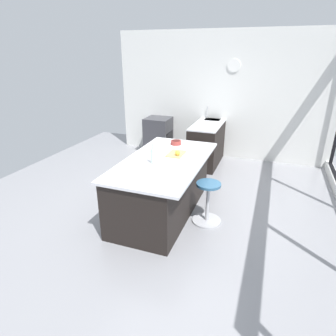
# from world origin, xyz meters

# --- Properties ---
(ground_plane) EXTENTS (7.70, 7.70, 0.00)m
(ground_plane) POSITION_xyz_m (0.00, 0.00, 0.00)
(ground_plane) COLOR gray
(interior_partition_left) EXTENTS (0.15, 5.02, 2.88)m
(interior_partition_left) POSITION_xyz_m (-2.96, 0.00, 1.44)
(interior_partition_left) COLOR silver
(interior_partition_left) RESTS_ON ground_plane
(sink_cabinet) EXTENTS (1.94, 0.60, 1.21)m
(sink_cabinet) POSITION_xyz_m (-2.62, -0.12, 0.47)
(sink_cabinet) COLOR black
(sink_cabinet) RESTS_ON ground_plane
(oven_range) EXTENTS (0.60, 0.61, 0.90)m
(oven_range) POSITION_xyz_m (-2.61, -1.43, 0.45)
(oven_range) COLOR #38383D
(oven_range) RESTS_ON ground_plane
(kitchen_island) EXTENTS (2.18, 1.16, 0.89)m
(kitchen_island) POSITION_xyz_m (0.05, -0.29, 0.45)
(kitchen_island) COLOR black
(kitchen_island) RESTS_ON ground_plane
(stool_by_window) EXTENTS (0.44, 0.44, 0.65)m
(stool_by_window) POSITION_xyz_m (0.13, 0.47, 0.31)
(stool_by_window) COLOR #B7B7BC
(stool_by_window) RESTS_ON ground_plane
(cutting_board) EXTENTS (0.36, 0.24, 0.02)m
(cutting_board) POSITION_xyz_m (-0.23, -0.15, 0.90)
(cutting_board) COLOR tan
(cutting_board) RESTS_ON kitchen_island
(apple_yellow) EXTENTS (0.08, 0.08, 0.08)m
(apple_yellow) POSITION_xyz_m (-0.14, -0.10, 0.95)
(apple_yellow) COLOR gold
(apple_yellow) RESTS_ON cutting_board
(water_bottle) EXTENTS (0.06, 0.06, 0.31)m
(water_bottle) POSITION_xyz_m (0.27, -0.34, 1.02)
(water_bottle) COLOR silver
(water_bottle) RESTS_ON kitchen_island
(fruit_bowl) EXTENTS (0.18, 0.18, 0.07)m
(fruit_bowl) POSITION_xyz_m (-0.72, -0.33, 0.93)
(fruit_bowl) COLOR #993833
(fruit_bowl) RESTS_ON kitchen_island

